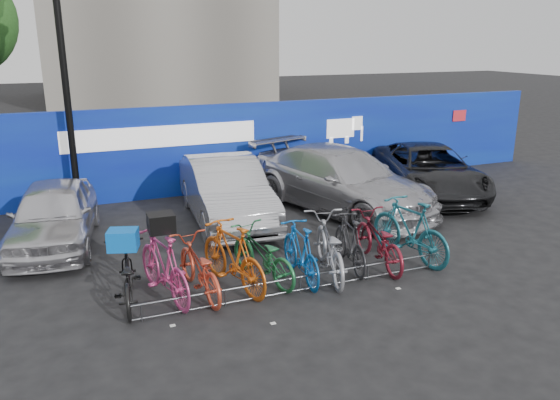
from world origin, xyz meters
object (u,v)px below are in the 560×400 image
bike_6 (329,247)px  bike_9 (410,229)px  car_2 (341,180)px  bike_0 (126,277)px  bike_3 (233,256)px  bike_4 (262,255)px  car_1 (226,191)px  bike_5 (301,252)px  bike_1 (164,265)px  bike_rack (300,283)px  bike_2 (199,268)px  bike_8 (378,241)px  car_0 (54,215)px  car_3 (428,170)px  lamppost (65,75)px  bike_7 (350,242)px

bike_6 → bike_9: bike_9 is taller
car_2 → bike_0: 6.39m
bike_3 → bike_4: size_ratio=1.07×
car_1 → bike_5: 3.60m
bike_0 → bike_1: (0.59, -0.02, 0.11)m
bike_rack → bike_5: bearing=65.3°
bike_rack → bike_2: bearing=160.4°
bike_rack → bike_3: (-0.98, 0.58, 0.42)m
bike_3 → bike_6: size_ratio=0.95×
car_2 → bike_8: bearing=-124.7°
car_0 → car_2: size_ratio=0.73×
bike_1 → bike_9: bike_9 is taller
bike_4 → bike_9: (2.93, -0.14, 0.13)m
car_3 → bike_3: car_3 is taller
bike_2 → bike_6: bearing=171.2°
car_3 → bike_1: size_ratio=2.48×
bike_3 → bike_9: size_ratio=0.97×
bike_0 → bike_9: 5.23m
bike_4 → bike_9: bearing=162.3°
lamppost → car_2: bearing=-19.6°
bike_rack → bike_0: (-2.71, 0.67, 0.30)m
bike_9 → bike_0: bearing=-11.0°
lamppost → bike_5: 7.06m
car_3 → lamppost: bearing=-173.3°
lamppost → bike_4: (2.78, -5.32, -2.80)m
car_2 → bike_5: (-2.60, -3.37, -0.24)m
bike_rack → bike_6: bearing=31.2°
car_3 → bike_2: car_3 is taller
lamppost → car_2: size_ratio=1.17×
car_1 → bike_9: car_1 is taller
car_3 → bike_1: car_3 is taller
bike_3 → bike_7: bike_3 is taller
bike_1 → bike_8: size_ratio=1.02×
bike_0 → bike_8: bike_8 is taller
bike_0 → bike_2: size_ratio=0.98×
lamppost → car_2: 6.87m
bike_2 → bike_3: 0.61m
car_0 → bike_5: (3.95, -3.42, -0.14)m
bike_9 → bike_6: bearing=-7.0°
bike_7 → bike_6: bearing=25.0°
bike_9 → car_3: bearing=-140.3°
bike_rack → car_3: (5.70, 4.23, 0.50)m
lamppost → car_3: size_ratio=1.29×
lamppost → bike_rack: 7.48m
car_0 → bike_3: size_ratio=1.97×
car_3 → bike_8: (-3.90, -3.73, -0.16)m
bike_1 → bike_7: bearing=166.8°
bike_2 → bike_4: size_ratio=1.00×
bike_5 → bike_9: bearing=-175.2°
lamppost → bike_1: size_ratio=3.20×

